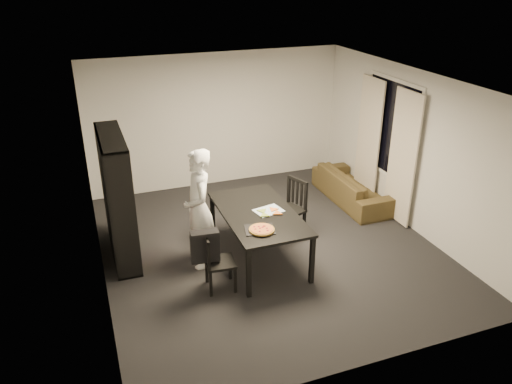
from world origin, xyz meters
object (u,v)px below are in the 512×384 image
object	(u,v)px
chair_right	(292,204)
pepperoni_pizza	(262,229)
baking_tray	(260,229)
chair_left	(214,258)
person	(199,209)
dining_table	(258,216)
sofa	(352,187)
bookshelf	(118,197)

from	to	relation	value
chair_right	pepperoni_pizza	world-z (taller)	chair_right
chair_right	baking_tray	size ratio (longest dim) A/B	2.39
baking_tray	pepperoni_pizza	world-z (taller)	pepperoni_pizza
chair_left	person	size ratio (longest dim) A/B	0.47
dining_table	chair_left	bearing A→B (deg)	-147.23
pepperoni_pizza	sofa	xyz separation A→B (m)	(2.50, 1.82, -0.52)
bookshelf	baking_tray	bearing A→B (deg)	-37.70
chair_left	baking_tray	xyz separation A→B (m)	(0.66, 0.03, 0.30)
chair_right	sofa	bearing A→B (deg)	94.51
chair_left	dining_table	bearing A→B (deg)	-51.53
bookshelf	person	world-z (taller)	bookshelf
chair_left	person	bearing A→B (deg)	6.61
chair_left	chair_right	bearing A→B (deg)	-51.45
chair_left	person	distance (m)	0.81
dining_table	pepperoni_pizza	xyz separation A→B (m)	(-0.16, -0.55, 0.09)
person	baking_tray	world-z (taller)	person
baking_tray	bookshelf	bearing A→B (deg)	142.30
dining_table	pepperoni_pizza	bearing A→B (deg)	-105.96
bookshelf	dining_table	size ratio (longest dim) A/B	1.03
person	sofa	size ratio (longest dim) A/B	0.94
dining_table	chair_left	world-z (taller)	chair_left
chair_left	sofa	bearing A→B (deg)	-54.79
bookshelf	chair_left	bearing A→B (deg)	-52.10
chair_right	baking_tray	distance (m)	1.39
baking_tray	person	bearing A→B (deg)	135.38
baking_tray	pepperoni_pizza	size ratio (longest dim) A/B	1.14
dining_table	sofa	world-z (taller)	dining_table
bookshelf	dining_table	distance (m)	2.09
chair_left	pepperoni_pizza	distance (m)	0.75
pepperoni_pizza	sofa	bearing A→B (deg)	35.93
chair_right	sofa	world-z (taller)	chair_right
dining_table	chair_left	xyz separation A→B (m)	(-0.83, -0.54, -0.22)
dining_table	chair_left	distance (m)	1.02
dining_table	baking_tray	size ratio (longest dim) A/B	4.62
chair_right	person	bearing A→B (deg)	-99.58
sofa	chair_left	bearing A→B (deg)	119.51
dining_table	bookshelf	bearing A→B (deg)	156.37
bookshelf	baking_tray	size ratio (longest dim) A/B	4.75
chair_left	baking_tray	size ratio (longest dim) A/B	2.10
bookshelf	chair_left	distance (m)	1.80
person	pepperoni_pizza	distance (m)	0.99
dining_table	sofa	distance (m)	2.70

